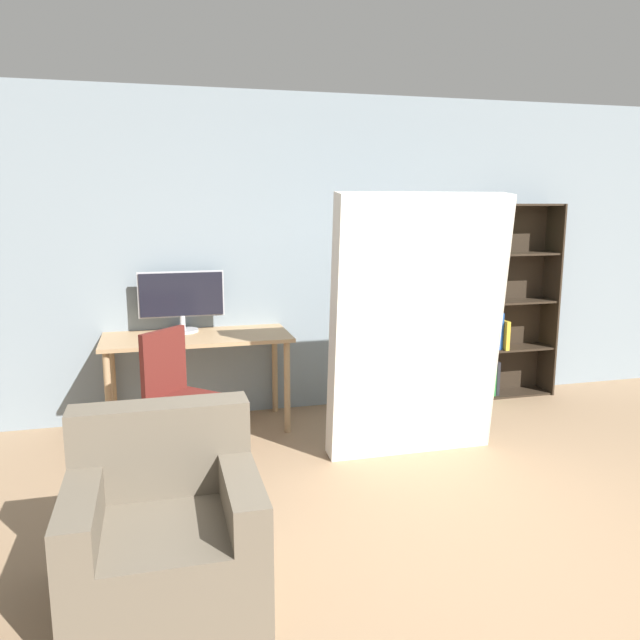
{
  "coord_description": "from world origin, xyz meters",
  "views": [
    {
      "loc": [
        -1.57,
        -2.19,
        1.8
      ],
      "look_at": [
        -0.55,
        1.67,
        1.05
      ],
      "focal_mm": 35.0,
      "sensor_mm": 36.0,
      "label": 1
    }
  ],
  "objects_px": {
    "bookshelf": "(504,306)",
    "mattress_near": "(418,328)",
    "armchair": "(165,530)",
    "office_chair": "(182,413)",
    "monitor": "(182,298)"
  },
  "relations": [
    {
      "from": "armchair",
      "to": "mattress_near",
      "type": "bearing_deg",
      "value": 34.73
    },
    {
      "from": "office_chair",
      "to": "bookshelf",
      "type": "distance_m",
      "value": 3.19
    },
    {
      "from": "monitor",
      "to": "armchair",
      "type": "height_order",
      "value": "monitor"
    },
    {
      "from": "monitor",
      "to": "bookshelf",
      "type": "bearing_deg",
      "value": 0.59
    },
    {
      "from": "armchair",
      "to": "monitor",
      "type": "bearing_deg",
      "value": 84.99
    },
    {
      "from": "bookshelf",
      "to": "mattress_near",
      "type": "xyz_separation_m",
      "value": [
        -1.38,
        -1.14,
        0.09
      ]
    },
    {
      "from": "bookshelf",
      "to": "mattress_near",
      "type": "height_order",
      "value": "mattress_near"
    },
    {
      "from": "monitor",
      "to": "mattress_near",
      "type": "height_order",
      "value": "mattress_near"
    },
    {
      "from": "monitor",
      "to": "mattress_near",
      "type": "bearing_deg",
      "value": -35.41
    },
    {
      "from": "office_chair",
      "to": "bookshelf",
      "type": "xyz_separation_m",
      "value": [
        3.01,
        0.97,
        0.45
      ]
    },
    {
      "from": "bookshelf",
      "to": "armchair",
      "type": "bearing_deg",
      "value": -142.99
    },
    {
      "from": "monitor",
      "to": "office_chair",
      "type": "bearing_deg",
      "value": -93.99
    },
    {
      "from": "armchair",
      "to": "office_chair",
      "type": "bearing_deg",
      "value": 84.31
    },
    {
      "from": "bookshelf",
      "to": "monitor",
      "type": "bearing_deg",
      "value": -179.41
    },
    {
      "from": "office_chair",
      "to": "mattress_near",
      "type": "relative_size",
      "value": 0.51
    }
  ]
}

